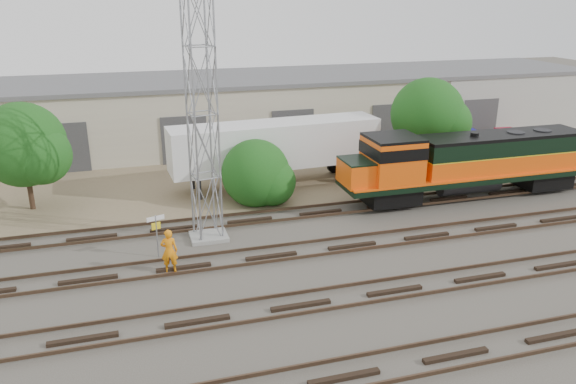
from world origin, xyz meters
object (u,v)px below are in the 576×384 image
object	(u,v)px
worker	(169,251)
semi_trailer	(281,146)
locomotive	(467,162)
signal_tower	(202,119)

from	to	relation	value
worker	semi_trailer	world-z (taller)	semi_trailer
worker	semi_trailer	xyz separation A→B (m)	(7.81, 10.04, 1.55)
locomotive	semi_trailer	size ratio (longest dim) A/B	1.20
locomotive	worker	size ratio (longest dim) A/B	8.02
locomotive	semi_trailer	xyz separation A→B (m)	(-9.75, 5.47, 0.33)
locomotive	semi_trailer	distance (m)	11.19
signal_tower	worker	xyz separation A→B (m)	(-2.14, -3.15, -5.01)
signal_tower	worker	world-z (taller)	signal_tower
signal_tower	semi_trailer	distance (m)	9.57
signal_tower	semi_trailer	size ratio (longest dim) A/B	0.93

